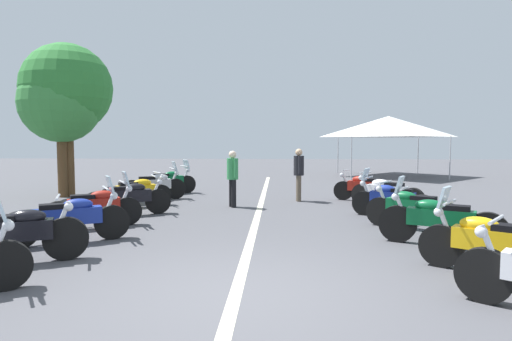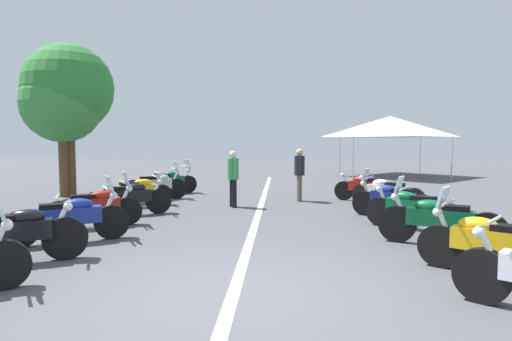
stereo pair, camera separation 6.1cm
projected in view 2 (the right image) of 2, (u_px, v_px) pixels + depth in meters
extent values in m
plane|color=#4C4C51|center=(233.00, 296.00, 5.13)|extent=(80.00, 80.00, 0.00)
cube|color=beige|center=(257.00, 217.00, 10.48)|extent=(23.19, 0.16, 0.01)
cylinder|color=black|center=(4.00, 265.00, 5.32)|extent=(0.47, 0.59, 0.63)
sphere|color=silver|center=(7.00, 225.00, 5.31)|extent=(0.14, 0.14, 0.14)
cube|color=silver|center=(0.00, 207.00, 5.26)|extent=(0.36, 0.31, 0.32)
cylinder|color=black|center=(65.00, 238.00, 6.68)|extent=(0.40, 0.67, 0.68)
cube|color=black|center=(14.00, 230.00, 6.42)|extent=(0.70, 1.10, 0.30)
ellipsoid|color=black|center=(27.00, 216.00, 6.47)|extent=(0.45, 0.58, 0.22)
cylinder|color=silver|center=(61.00, 220.00, 6.64)|extent=(0.18, 0.29, 0.58)
cylinder|color=silver|center=(57.00, 197.00, 6.60)|extent=(0.58, 0.29, 0.04)
sphere|color=silver|center=(68.00, 207.00, 6.67)|extent=(0.14, 0.14, 0.14)
cylinder|color=black|center=(112.00, 222.00, 8.10)|extent=(0.45, 0.63, 0.65)
cylinder|color=black|center=(19.00, 230.00, 7.39)|extent=(0.45, 0.63, 0.65)
cube|color=navy|center=(67.00, 216.00, 7.73)|extent=(0.84, 1.15, 0.30)
ellipsoid|color=navy|center=(78.00, 204.00, 7.80)|extent=(0.49, 0.58, 0.22)
cube|color=black|center=(54.00, 207.00, 7.62)|extent=(0.47, 0.55, 0.12)
cylinder|color=silver|center=(108.00, 207.00, 8.05)|extent=(0.21, 0.28, 0.58)
cylinder|color=silver|center=(105.00, 188.00, 8.01)|extent=(0.55, 0.35, 0.04)
sphere|color=silver|center=(114.00, 196.00, 8.09)|extent=(0.14, 0.14, 0.14)
cylinder|color=silver|center=(39.00, 232.00, 7.70)|extent=(0.35, 0.51, 0.08)
cube|color=silver|center=(110.00, 184.00, 8.04)|extent=(0.37, 0.29, 0.32)
cylinder|color=black|center=(127.00, 211.00, 9.44)|extent=(0.43, 0.61, 0.63)
cylinder|color=black|center=(59.00, 216.00, 8.83)|extent=(0.43, 0.61, 0.63)
cube|color=maroon|center=(94.00, 205.00, 9.12)|extent=(0.76, 1.05, 0.30)
ellipsoid|color=maroon|center=(103.00, 195.00, 9.19)|extent=(0.48, 0.58, 0.22)
cube|color=black|center=(83.00, 197.00, 9.01)|extent=(0.46, 0.55, 0.12)
cylinder|color=silver|center=(124.00, 198.00, 9.39)|extent=(0.20, 0.29, 0.58)
cylinder|color=silver|center=(122.00, 182.00, 9.35)|extent=(0.56, 0.34, 0.04)
sphere|color=silver|center=(129.00, 189.00, 9.43)|extent=(0.14, 0.14, 0.14)
cylinder|color=silver|center=(73.00, 218.00, 9.12)|extent=(0.34, 0.52, 0.08)
cube|color=silver|center=(126.00, 178.00, 9.38)|extent=(0.37, 0.28, 0.32)
cylinder|color=black|center=(158.00, 201.00, 10.94)|extent=(0.41, 0.63, 0.64)
cylinder|color=black|center=(96.00, 205.00, 10.34)|extent=(0.41, 0.63, 0.64)
cube|color=black|center=(128.00, 196.00, 10.63)|extent=(0.77, 1.15, 0.30)
ellipsoid|color=black|center=(135.00, 188.00, 10.69)|extent=(0.47, 0.58, 0.22)
cube|color=black|center=(119.00, 189.00, 10.53)|extent=(0.45, 0.55, 0.12)
cylinder|color=silver|center=(156.00, 190.00, 10.90)|extent=(0.19, 0.29, 0.58)
cylinder|color=silver|center=(154.00, 176.00, 10.86)|extent=(0.57, 0.32, 0.04)
sphere|color=silver|center=(160.00, 182.00, 10.93)|extent=(0.14, 0.14, 0.14)
cylinder|color=silver|center=(109.00, 207.00, 10.63)|extent=(0.32, 0.53, 0.08)
cylinder|color=black|center=(161.00, 195.00, 12.38)|extent=(0.47, 0.58, 0.61)
cylinder|color=black|center=(111.00, 198.00, 11.61)|extent=(0.47, 0.58, 0.61)
cube|color=#EAB214|center=(137.00, 190.00, 11.98)|extent=(0.86, 1.05, 0.30)
ellipsoid|color=#EAB214|center=(143.00, 183.00, 12.07)|extent=(0.51, 0.57, 0.22)
cube|color=black|center=(129.00, 184.00, 11.85)|extent=(0.49, 0.54, 0.12)
cylinder|color=silver|center=(159.00, 185.00, 12.33)|extent=(0.23, 0.28, 0.58)
cylinder|color=silver|center=(158.00, 172.00, 12.28)|extent=(0.53, 0.39, 0.04)
sphere|color=silver|center=(163.00, 178.00, 12.37)|extent=(0.14, 0.14, 0.14)
cylinder|color=silver|center=(120.00, 200.00, 11.93)|extent=(0.39, 0.49, 0.08)
cylinder|color=black|center=(176.00, 189.00, 13.76)|extent=(0.43, 0.65, 0.66)
cylinder|color=black|center=(133.00, 191.00, 13.22)|extent=(0.43, 0.65, 0.66)
cube|color=silver|center=(155.00, 184.00, 13.48)|extent=(0.72, 1.04, 0.30)
ellipsoid|color=silver|center=(161.00, 178.00, 13.53)|extent=(0.47, 0.58, 0.22)
cube|color=black|center=(148.00, 179.00, 13.38)|extent=(0.45, 0.55, 0.12)
cylinder|color=silver|center=(174.00, 180.00, 13.71)|extent=(0.19, 0.29, 0.58)
cylinder|color=silver|center=(173.00, 168.00, 13.67)|extent=(0.57, 0.32, 0.04)
sphere|color=silver|center=(178.00, 173.00, 13.75)|extent=(0.14, 0.14, 0.14)
cylinder|color=silver|center=(141.00, 193.00, 13.50)|extent=(0.32, 0.53, 0.08)
cube|color=silver|center=(175.00, 166.00, 13.70)|extent=(0.38, 0.27, 0.32)
cylinder|color=black|center=(188.00, 184.00, 15.30)|extent=(0.50, 0.59, 0.64)
cylinder|color=black|center=(147.00, 187.00, 14.46)|extent=(0.50, 0.59, 0.64)
cube|color=#0C592D|center=(168.00, 180.00, 14.87)|extent=(0.92, 1.09, 0.30)
ellipsoid|color=#0C592D|center=(173.00, 174.00, 14.95)|extent=(0.52, 0.57, 0.22)
cube|color=black|center=(162.00, 176.00, 14.73)|extent=(0.50, 0.54, 0.12)
cylinder|color=silver|center=(186.00, 176.00, 15.25)|extent=(0.23, 0.27, 0.58)
cylinder|color=silver|center=(185.00, 166.00, 15.20)|extent=(0.52, 0.40, 0.04)
sphere|color=silver|center=(189.00, 170.00, 15.29)|extent=(0.14, 0.14, 0.14)
cylinder|color=silver|center=(154.00, 188.00, 14.78)|extent=(0.39, 0.49, 0.08)
cube|color=silver|center=(187.00, 164.00, 15.24)|extent=(0.36, 0.31, 0.32)
cylinder|color=black|center=(482.00, 276.00, 4.88)|extent=(0.51, 0.59, 0.64)
cylinder|color=silver|center=(489.00, 251.00, 4.82)|extent=(0.23, 0.27, 0.58)
cylinder|color=silver|center=(494.00, 220.00, 4.77)|extent=(0.51, 0.42, 0.04)
sphere|color=silver|center=(479.00, 232.00, 4.88)|extent=(0.14, 0.14, 0.14)
cylinder|color=black|center=(440.00, 246.00, 6.28)|extent=(0.48, 0.60, 0.63)
cube|color=#EAB214|center=(492.00, 241.00, 5.84)|extent=(0.82, 1.00, 0.30)
ellipsoid|color=#EAB214|center=(478.00, 225.00, 5.94)|extent=(0.51, 0.57, 0.22)
cube|color=black|center=(511.00, 230.00, 5.69)|extent=(0.49, 0.54, 0.12)
cylinder|color=silver|center=(445.00, 226.00, 6.22)|extent=(0.22, 0.28, 0.58)
cylinder|color=silver|center=(449.00, 202.00, 6.17)|extent=(0.53, 0.39, 0.04)
sphere|color=silver|center=(438.00, 212.00, 6.27)|extent=(0.14, 0.14, 0.14)
cube|color=silver|center=(443.00, 197.00, 6.21)|extent=(0.36, 0.31, 0.32)
cylinder|color=black|center=(397.00, 224.00, 7.84)|extent=(0.44, 0.67, 0.68)
cylinder|color=black|center=(487.00, 233.00, 7.09)|extent=(0.44, 0.67, 0.68)
cube|color=#0C592D|center=(440.00, 218.00, 7.46)|extent=(0.76, 1.12, 0.30)
ellipsoid|color=#0C592D|center=(430.00, 206.00, 7.53)|extent=(0.47, 0.58, 0.22)
cube|color=black|center=(454.00, 209.00, 7.33)|extent=(0.45, 0.55, 0.12)
cylinder|color=silver|center=(401.00, 208.00, 7.79)|extent=(0.20, 0.29, 0.58)
cylinder|color=silver|center=(404.00, 189.00, 7.75)|extent=(0.57, 0.32, 0.04)
sphere|color=silver|center=(395.00, 197.00, 7.83)|extent=(0.14, 0.14, 0.14)
cylinder|color=silver|center=(467.00, 239.00, 7.10)|extent=(0.32, 0.53, 0.08)
cube|color=silver|center=(399.00, 185.00, 7.78)|extent=(0.38, 0.27, 0.32)
cylinder|color=black|center=(381.00, 212.00, 9.36)|extent=(0.49, 0.59, 0.63)
cylinder|color=black|center=(448.00, 219.00, 8.45)|extent=(0.49, 0.59, 0.63)
cube|color=#0C592D|center=(413.00, 207.00, 8.89)|extent=(0.86, 1.02, 0.30)
ellipsoid|color=#0C592D|center=(404.00, 196.00, 9.00)|extent=(0.52, 0.57, 0.22)
cube|color=black|center=(424.00, 199.00, 8.74)|extent=(0.50, 0.54, 0.12)
cylinder|color=silver|center=(383.00, 198.00, 9.30)|extent=(0.23, 0.27, 0.58)
cylinder|color=silver|center=(386.00, 182.00, 9.25)|extent=(0.52, 0.40, 0.04)
sphere|color=silver|center=(379.00, 189.00, 9.36)|extent=(0.14, 0.14, 0.14)
cylinder|color=silver|center=(430.00, 223.00, 8.50)|extent=(0.39, 0.49, 0.08)
cylinder|color=black|center=(365.00, 203.00, 10.70)|extent=(0.41, 0.60, 0.61)
cylinder|color=black|center=(423.00, 208.00, 9.97)|extent=(0.41, 0.60, 0.61)
cube|color=navy|center=(393.00, 198.00, 10.32)|extent=(0.74, 1.06, 0.30)
ellipsoid|color=navy|center=(386.00, 189.00, 10.40)|extent=(0.47, 0.58, 0.22)
cube|color=black|center=(402.00, 191.00, 10.20)|extent=(0.46, 0.55, 0.12)
cylinder|color=silver|center=(367.00, 192.00, 10.65)|extent=(0.20, 0.29, 0.58)
cylinder|color=silver|center=(369.00, 177.00, 10.60)|extent=(0.57, 0.33, 0.04)
sphere|color=silver|center=(363.00, 183.00, 10.69)|extent=(0.14, 0.14, 0.14)
cylinder|color=silver|center=(409.00, 212.00, 9.97)|extent=(0.33, 0.52, 0.08)
cube|color=silver|center=(366.00, 174.00, 10.64)|extent=(0.37, 0.28, 0.32)
cylinder|color=black|center=(363.00, 195.00, 12.19)|extent=(0.53, 0.58, 0.64)
cylinder|color=black|center=(413.00, 200.00, 11.16)|extent=(0.53, 0.58, 0.64)
cube|color=white|center=(387.00, 191.00, 11.66)|extent=(0.95, 1.04, 0.30)
ellipsoid|color=white|center=(381.00, 183.00, 11.77)|extent=(0.54, 0.56, 0.22)
cube|color=black|center=(395.00, 185.00, 11.50)|extent=(0.51, 0.53, 0.12)
cylinder|color=silver|center=(365.00, 185.00, 12.13)|extent=(0.24, 0.27, 0.58)
cylinder|color=silver|center=(366.00, 172.00, 12.08)|extent=(0.50, 0.43, 0.04)
sphere|color=silver|center=(362.00, 178.00, 12.19)|extent=(0.14, 0.14, 0.14)
cylinder|color=silver|center=(399.00, 203.00, 11.24)|extent=(0.42, 0.47, 0.08)
cylinder|color=black|center=(344.00, 191.00, 13.47)|extent=(0.41, 0.60, 0.60)
cylinder|color=black|center=(391.00, 194.00, 12.71)|extent=(0.41, 0.60, 0.60)
cube|color=maroon|center=(367.00, 186.00, 13.07)|extent=(0.77, 1.12, 0.30)
ellipsoid|color=maroon|center=(361.00, 180.00, 13.15)|extent=(0.47, 0.58, 0.22)
cube|color=black|center=(374.00, 181.00, 12.95)|extent=(0.45, 0.55, 0.12)
cylinder|color=silver|center=(346.00, 181.00, 13.42)|extent=(0.20, 0.29, 0.58)
cylinder|color=silver|center=(347.00, 170.00, 13.37)|extent=(0.57, 0.33, 0.04)
sphere|color=silver|center=(343.00, 175.00, 13.46)|extent=(0.14, 0.14, 0.14)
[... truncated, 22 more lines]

